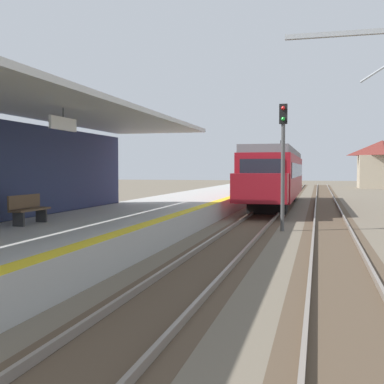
{
  "coord_description": "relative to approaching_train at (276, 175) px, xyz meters",
  "views": [
    {
      "loc": [
        4.75,
        -1.46,
        2.55
      ],
      "look_at": [
        2.33,
        7.88,
        2.1
      ],
      "focal_mm": 45.92,
      "sensor_mm": 36.0,
      "label": 1
    }
  ],
  "objects": [
    {
      "name": "station_platform",
      "position": [
        -4.4,
        -16.69,
        -1.73
      ],
      "size": [
        5.0,
        80.0,
        0.91
      ],
      "color": "#A8A8A3",
      "rests_on": "ground"
    },
    {
      "name": "track_pair_nearest_platform",
      "position": [
        -0.0,
        -12.69,
        -2.13
      ],
      "size": [
        2.34,
        120.0,
        0.16
      ],
      "color": "#4C3D2D",
      "rests_on": "ground"
    },
    {
      "name": "track_pair_middle",
      "position": [
        3.4,
        -12.69,
        -2.13
      ],
      "size": [
        2.34,
        120.0,
        0.16
      ],
      "color": "#4C3D2D",
      "rests_on": "ground"
    },
    {
      "name": "approaching_train",
      "position": [
        0.0,
        0.0,
        0.0
      ],
      "size": [
        2.93,
        19.6,
        4.76
      ],
      "color": "maroon",
      "rests_on": "ground"
    },
    {
      "name": "rail_signal_post",
      "position": [
        1.42,
        -13.74,
        1.02
      ],
      "size": [
        0.32,
        0.34,
        5.2
      ],
      "color": "#4C4C4C",
      "rests_on": "ground"
    },
    {
      "name": "platform_bench",
      "position": [
        -5.58,
        -21.19,
        -0.8
      ],
      "size": [
        0.45,
        1.6,
        0.88
      ],
      "color": "brown",
      "rests_on": "station_platform"
    },
    {
      "name": "distant_trackside_house",
      "position": [
        11.06,
        36.05,
        1.16
      ],
      "size": [
        6.6,
        5.28,
        6.4
      ],
      "color": "tan",
      "rests_on": "ground"
    }
  ]
}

